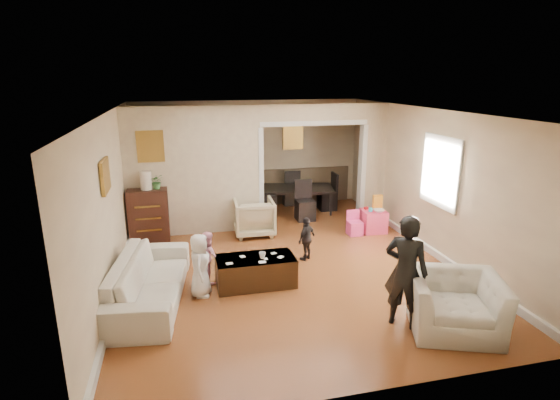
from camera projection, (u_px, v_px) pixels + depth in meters
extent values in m
plane|color=#9D5428|center=(283.00, 260.00, 7.78)|extent=(7.00, 7.00, 0.00)
cube|color=beige|center=(195.00, 171.00, 8.81)|extent=(2.75, 0.18, 2.60)
cube|color=beige|center=(372.00, 163.00, 9.67)|extent=(0.55, 0.18, 2.60)
cube|color=beige|center=(314.00, 112.00, 9.05)|extent=(2.22, 0.18, 0.35)
cube|color=white|center=(441.00, 172.00, 7.59)|extent=(0.03, 0.95, 1.10)
cube|color=brown|center=(150.00, 146.00, 8.38)|extent=(0.45, 0.03, 0.55)
cube|color=brown|center=(105.00, 176.00, 6.13)|extent=(0.03, 0.55, 0.40)
cube|color=brown|center=(293.00, 137.00, 10.79)|extent=(0.45, 0.03, 0.55)
imported|color=beige|center=(149.00, 280.00, 6.27)|extent=(1.19, 2.38, 0.67)
imported|color=#C4B088|center=(254.00, 217.00, 8.93)|extent=(0.84, 0.86, 0.75)
imported|color=beige|center=(455.00, 304.00, 5.55)|extent=(1.38, 1.30, 0.72)
cube|color=#34140F|center=(149.00, 215.00, 8.57)|extent=(0.76, 0.43, 1.04)
cylinder|color=beige|center=(146.00, 180.00, 8.38)|extent=(0.22, 0.22, 0.36)
imported|color=#37662D|center=(157.00, 182.00, 8.43)|extent=(0.26, 0.23, 0.29)
cube|color=#3C2413|center=(256.00, 271.00, 6.80)|extent=(1.21, 0.61, 0.45)
imported|color=silver|center=(262.00, 255.00, 6.70)|extent=(0.11, 0.11, 0.10)
cube|color=#FF4373|center=(373.00, 221.00, 9.15)|extent=(0.50, 0.50, 0.46)
cube|color=yellow|center=(377.00, 202.00, 9.17)|extent=(0.20, 0.08, 0.30)
cylinder|color=#25ADBC|center=(371.00, 210.00, 9.01)|extent=(0.08, 0.08, 0.08)
cube|color=red|center=(366.00, 208.00, 9.17)|extent=(0.09, 0.08, 0.05)
imported|color=silver|center=(379.00, 211.00, 8.98)|extent=(0.23, 0.23, 0.05)
imported|color=black|center=(297.00, 200.00, 10.48)|extent=(1.82, 1.24, 0.59)
imported|color=black|center=(406.00, 271.00, 5.55)|extent=(0.65, 0.64, 1.51)
imported|color=white|center=(200.00, 265.00, 6.40)|extent=(0.38, 0.52, 0.96)
imported|color=pink|center=(208.00, 257.00, 6.87)|extent=(0.43, 0.48, 0.83)
imported|color=black|center=(307.00, 239.00, 7.69)|extent=(0.48, 0.44, 0.79)
cube|color=white|center=(242.00, 256.00, 6.78)|extent=(0.09, 0.10, 0.00)
cube|color=white|center=(262.00, 262.00, 6.57)|extent=(0.11, 0.09, 0.00)
cube|color=white|center=(266.00, 259.00, 6.69)|extent=(0.06, 0.08, 0.00)
cube|color=white|center=(229.00, 264.00, 6.52)|extent=(0.11, 0.09, 0.00)
cube|color=white|center=(281.00, 257.00, 6.76)|extent=(0.12, 0.12, 0.00)
cube|color=white|center=(274.00, 253.00, 6.90)|extent=(0.10, 0.09, 0.00)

